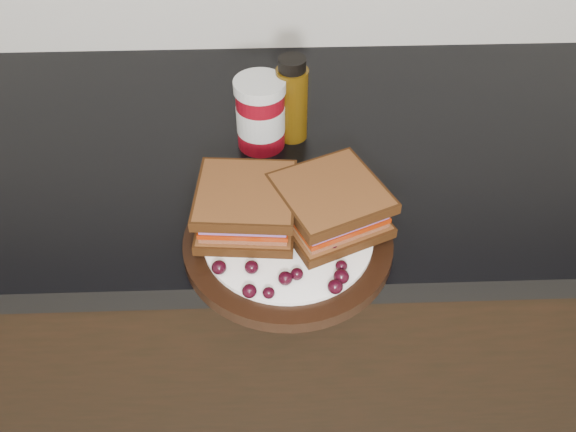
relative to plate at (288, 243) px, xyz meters
name	(u,v)px	position (x,y,z in m)	size (l,w,h in m)	color
base_cabinets	(319,318)	(0.07, 0.23, -0.48)	(3.96, 0.58, 0.86)	black
countertop	(329,151)	(0.07, 0.23, -0.03)	(3.98, 0.60, 0.04)	black
plate	(288,243)	(0.00, 0.00, 0.00)	(0.28, 0.28, 0.02)	black
sandwich_left	(246,207)	(-0.05, 0.03, 0.04)	(0.13, 0.13, 0.06)	brown
sandwich_right	(330,206)	(0.06, 0.02, 0.04)	(0.13, 0.13, 0.06)	brown
grape_0	(219,267)	(-0.09, -0.06, 0.02)	(0.02, 0.02, 0.02)	black
grape_1	(252,267)	(-0.05, -0.06, 0.02)	(0.02, 0.02, 0.02)	black
grape_2	(249,291)	(-0.05, -0.10, 0.02)	(0.02, 0.02, 0.02)	black
grape_3	(269,293)	(-0.03, -0.10, 0.02)	(0.02, 0.02, 0.01)	black
grape_4	(285,278)	(-0.01, -0.08, 0.02)	(0.02, 0.02, 0.02)	black
grape_5	(297,274)	(0.01, -0.07, 0.02)	(0.02, 0.02, 0.02)	black
grape_6	(335,287)	(0.05, -0.10, 0.02)	(0.02, 0.02, 0.02)	black
grape_7	(341,277)	(0.06, -0.08, 0.02)	(0.02, 0.02, 0.02)	black
grape_8	(341,266)	(0.06, -0.06, 0.02)	(0.02, 0.02, 0.01)	black
grape_9	(333,249)	(0.06, -0.04, 0.02)	(0.02, 0.02, 0.02)	black
grape_10	(357,231)	(0.09, 0.00, 0.02)	(0.02, 0.02, 0.02)	black
grape_11	(328,218)	(0.06, 0.02, 0.02)	(0.02, 0.02, 0.02)	black
grape_12	(335,213)	(0.06, 0.03, 0.02)	(0.02, 0.02, 0.02)	black
grape_13	(250,202)	(-0.05, 0.06, 0.02)	(0.02, 0.02, 0.02)	black
grape_14	(228,217)	(-0.08, 0.03, 0.02)	(0.02, 0.02, 0.02)	black
grape_15	(237,231)	(-0.07, 0.00, 0.02)	(0.02, 0.02, 0.02)	black
grape_16	(215,236)	(-0.10, -0.01, 0.02)	(0.02, 0.02, 0.02)	black
grape_17	(248,209)	(-0.05, 0.04, 0.03)	(0.02, 0.02, 0.02)	black
grape_18	(227,219)	(-0.08, 0.02, 0.02)	(0.02, 0.02, 0.02)	black
grape_19	(221,230)	(-0.09, 0.00, 0.02)	(0.02, 0.02, 0.02)	black
condiment_jar	(261,114)	(-0.03, 0.23, 0.05)	(0.08, 0.08, 0.12)	maroon
oil_bottle	(292,99)	(0.01, 0.25, 0.06)	(0.05, 0.05, 0.14)	#4A3107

